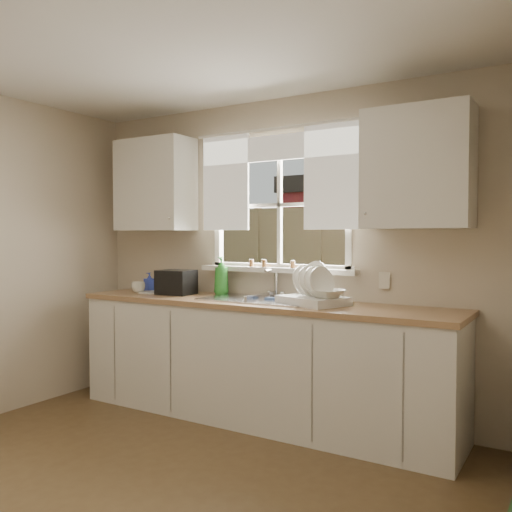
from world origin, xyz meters
The scene contains 20 objects.
room_walls centered at (0.00, -0.07, 1.24)m, with size 3.62×4.02×2.50m.
ceiling centered at (0.00, 0.00, 2.50)m, with size 3.60×4.00×0.02m, color silver.
window centered at (0.00, 2.00, 1.49)m, with size 1.38×0.16×1.06m.
curtains centered at (0.00, 1.95, 1.93)m, with size 1.50×0.03×0.81m.
base_cabinets centered at (0.00, 1.68, 0.43)m, with size 3.00×0.62×0.87m, color silver.
countertop centered at (0.00, 1.68, 0.89)m, with size 3.04×0.65×0.04m, color #9E774F.
upper_cabinet_left centered at (-1.15, 1.82, 1.85)m, with size 0.70×0.33×0.80m, color silver.
upper_cabinet_right centered at (1.15, 1.82, 1.85)m, with size 0.70×0.33×0.80m, color silver.
wall_outlet centered at (0.88, 1.99, 1.08)m, with size 0.08×0.01×0.12m, color beige.
sill_jars centered at (-0.05, 1.94, 1.18)m, with size 0.42×0.04×0.06m.
backyard centered at (0.58, 8.42, 3.46)m, with size 20.00×10.00×6.13m.
sink centered at (0.00, 1.71, 0.84)m, with size 0.88×0.52×0.40m.
dish_rack centered at (0.46, 1.69, 0.98)m, with size 0.54×0.48×0.31m.
bowl centered at (0.58, 1.64, 1.00)m, with size 0.24×0.24×0.06m, color silver.
soap_bottle_a centered at (-0.46, 1.85, 1.07)m, with size 0.12×0.12×0.32m, color green.
soap_bottle_b centered at (-1.19, 1.79, 0.99)m, with size 0.07×0.08×0.17m, color #3245BC.
soap_bottle_c centered at (-0.86, 1.78, 0.98)m, with size 0.12×0.12×0.15m, color #F0EBC6.
saucer centered at (-1.08, 1.68, 0.92)m, with size 0.21×0.21×0.01m, color white.
cup centered at (-1.19, 1.65, 0.96)m, with size 0.12×0.12×0.09m, color white.
black_appliance centered at (-0.82, 1.70, 1.01)m, with size 0.28×0.24×0.21m, color black.
Camera 1 is at (2.11, -1.82, 1.40)m, focal length 38.00 mm.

